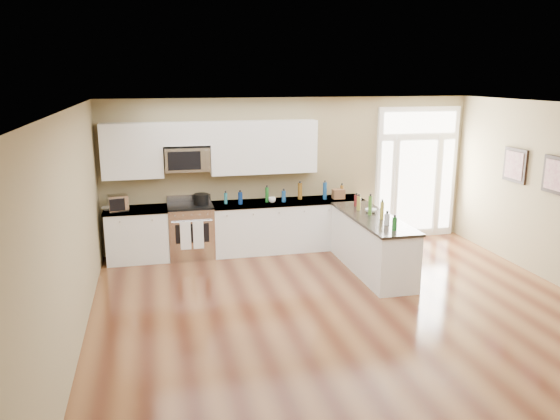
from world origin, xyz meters
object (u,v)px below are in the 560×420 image
object	(u,v)px
kitchen_range	(191,231)
stockpot	(201,199)
toaster_oven	(118,203)
peninsula_cabinet	(371,246)

from	to	relation	value
kitchen_range	stockpot	size ratio (longest dim) A/B	4.03
stockpot	toaster_oven	size ratio (longest dim) A/B	0.83
kitchen_range	toaster_oven	xyz separation A→B (m)	(-1.22, -0.11, 0.60)
peninsula_cabinet	toaster_oven	xyz separation A→B (m)	(-4.08, 1.34, 0.64)
stockpot	peninsula_cabinet	bearing A→B (deg)	-28.89
peninsula_cabinet	kitchen_range	size ratio (longest dim) A/B	2.15
peninsula_cabinet	stockpot	xyz separation A→B (m)	(-2.66, 1.47, 0.62)
kitchen_range	stockpot	distance (m)	0.61
peninsula_cabinet	toaster_oven	world-z (taller)	toaster_oven
peninsula_cabinet	kitchen_range	world-z (taller)	kitchen_range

